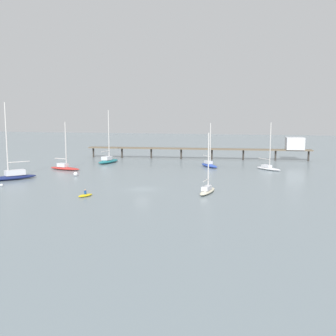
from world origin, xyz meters
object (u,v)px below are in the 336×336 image
object	(u,v)px
sailboat_navy	(12,175)
mooring_buoy_far	(76,174)
sailboat_white	(268,167)
sailboat_teal	(108,160)
dinghy_yellow	(85,195)
sailboat_blue	(209,164)
pier	(248,146)
sailboat_cream	(207,189)
sailboat_red	(65,167)
mooring_buoy_inner	(2,185)

from	to	relation	value
sailboat_navy	mooring_buoy_far	world-z (taller)	sailboat_navy
sailboat_white	sailboat_navy	bearing A→B (deg)	-150.30
sailboat_teal	dinghy_yellow	size ratio (longest dim) A/B	4.71
sailboat_blue	sailboat_navy	bearing A→B (deg)	-139.69
pier	sailboat_cream	distance (m)	51.70
sailboat_red	sailboat_navy	world-z (taller)	sailboat_navy
sailboat_cream	mooring_buoy_inner	size ratio (longest dim) A/B	18.74
mooring_buoy_inner	sailboat_red	bearing A→B (deg)	90.41
sailboat_blue	dinghy_yellow	world-z (taller)	sailboat_blue
sailboat_blue	sailboat_teal	size ratio (longest dim) A/B	0.77
mooring_buoy_inner	sailboat_navy	bearing A→B (deg)	112.42
pier	sailboat_red	size ratio (longest dim) A/B	5.77
sailboat_cream	mooring_buoy_far	world-z (taller)	sailboat_cream
pier	mooring_buoy_inner	bearing A→B (deg)	-125.91
mooring_buoy_far	sailboat_blue	bearing A→B (deg)	41.54
sailboat_blue	sailboat_red	xyz separation A→B (m)	(-31.61, -13.41, -0.02)
sailboat_red	sailboat_white	distance (m)	47.11
sailboat_white	sailboat_cream	xyz separation A→B (m)	(-9.05, -31.68, 0.02)
sailboat_red	mooring_buoy_inner	distance (m)	22.90
pier	sailboat_blue	distance (m)	20.20
sailboat_red	sailboat_teal	world-z (taller)	sailboat_teal
pier	mooring_buoy_far	size ratio (longest dim) A/B	71.01
pier	sailboat_navy	xyz separation A→B (m)	(-42.44, -47.42, -2.99)
pier	sailboat_blue	bearing A→B (deg)	-113.83
sailboat_blue	dinghy_yellow	bearing A→B (deg)	-107.94
sailboat_red	dinghy_yellow	bearing A→B (deg)	-55.75
pier	sailboat_red	xyz separation A→B (m)	(-39.67, -31.65, -3.21)
sailboat_blue	mooring_buoy_inner	bearing A→B (deg)	-130.90
sailboat_navy	sailboat_white	bearing A→B (deg)	29.70
pier	sailboat_white	bearing A→B (deg)	-73.35
sailboat_blue	sailboat_cream	distance (m)	33.62
pier	dinghy_yellow	bearing A→B (deg)	-109.82
sailboat_teal	sailboat_red	bearing A→B (deg)	-106.89
dinghy_yellow	sailboat_red	bearing A→B (deg)	124.25
pier	sailboat_teal	bearing A→B (deg)	-154.50
sailboat_red	dinghy_yellow	distance (m)	32.84
sailboat_blue	sailboat_cream	world-z (taller)	sailboat_blue
sailboat_navy	dinghy_yellow	world-z (taller)	sailboat_navy
pier	mooring_buoy_inner	world-z (taller)	pier
sailboat_blue	mooring_buoy_inner	size ratio (longest dim) A/B	20.48
sailboat_navy	mooring_buoy_inner	xyz separation A→B (m)	(2.94, -7.12, -0.63)
sailboat_cream	sailboat_teal	world-z (taller)	sailboat_teal
mooring_buoy_inner	pier	bearing A→B (deg)	54.09
sailboat_red	dinghy_yellow	size ratio (longest dim) A/B	3.76
sailboat_white	sailboat_cream	size ratio (longest dim) A/B	1.11
sailboat_blue	mooring_buoy_far	distance (m)	32.75
mooring_buoy_far	sailboat_cream	bearing A→B (deg)	-21.40
sailboat_navy	sailboat_cream	world-z (taller)	sailboat_navy
pier	mooring_buoy_far	xyz separation A→B (m)	(-32.57, -39.96, -3.44)
mooring_buoy_inner	sailboat_teal	bearing A→B (deg)	83.42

